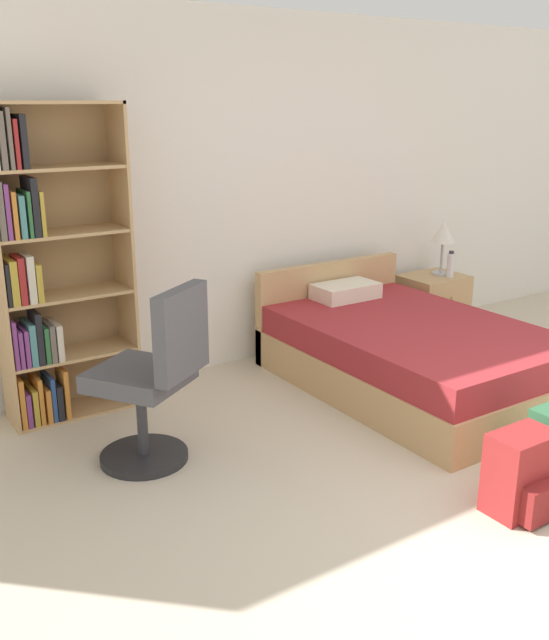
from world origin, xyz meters
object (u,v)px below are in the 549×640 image
Objects in this scene: table_lamp at (443,235)px; water_bottle at (451,265)px; office_chair at (154,380)px; backpack_red at (523,475)px; bed at (407,352)px; bookshelf at (45,273)px; nightstand at (432,304)px.

table_lamp is 2.06× the size of water_bottle.
backpack_red is (1.31, -1.45, -0.30)m from office_chair.
bed is 9.01× the size of water_bottle.
bookshelf is 2.97m from backpack_red.
table_lamp is at bearing 35.07° from bed.
backpack_red is (-0.67, -1.53, -0.05)m from bed.
bookshelf is at bearing 123.37° from backpack_red.
backpack_red is at bearing -48.02° from office_chair.
nightstand is 1.27× the size of backpack_red.
bookshelf is 8.68× the size of water_bottle.
backpack_red is at bearing -126.47° from nightstand.
office_chair reaches higher than water_bottle.
backpack_red is at bearing -127.70° from table_lamp.
nightstand is at bearing 37.12° from bed.
water_bottle reaches higher than backpack_red.
water_bottle is at bearing -3.01° from bookshelf.
water_bottle is 2.90m from backpack_red.
nightstand reaches higher than backpack_red.
table_lamp is 1.12× the size of backpack_red.
water_bottle is (0.01, -0.10, -0.24)m from table_lamp.
nightstand is 2.34× the size of water_bottle.
bed is at bearing -21.10° from bookshelf.
bed is 1.96× the size of office_chair.
bookshelf is at bearing 178.74° from table_lamp.
bed is 1.51m from table_lamp.
bed is 1.67m from backpack_red.
bed is 3.85× the size of nightstand.
table_lamp is (0.07, -0.01, 0.61)m from nightstand.
table_lamp is at bearing -3.97° from nightstand.
water_bottle is (3.11, 0.77, 0.11)m from office_chair.
bookshelf reaches higher than bed.
water_bottle reaches higher than nightstand.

